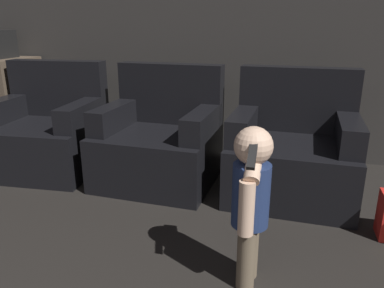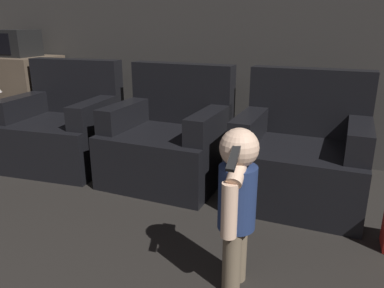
# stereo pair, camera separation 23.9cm
# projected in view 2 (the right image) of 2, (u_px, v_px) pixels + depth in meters

# --- Properties ---
(wall_back) EXTENTS (8.40, 0.05, 2.60)m
(wall_back) POSITION_uv_depth(u_px,v_px,m) (237.00, 21.00, 3.49)
(wall_back) COLOR #33302D
(wall_back) RESTS_ON ground_plane
(armchair_left) EXTENTS (0.97, 0.88, 0.95)m
(armchair_left) POSITION_uv_depth(u_px,v_px,m) (64.00, 129.00, 3.51)
(armchair_left) COLOR black
(armchair_left) RESTS_ON ground_plane
(armchair_middle) EXTENTS (0.96, 0.86, 0.95)m
(armchair_middle) POSITION_uv_depth(u_px,v_px,m) (169.00, 142.00, 3.15)
(armchair_middle) COLOR black
(armchair_middle) RESTS_ON ground_plane
(armchair_right) EXTENTS (0.95, 0.86, 0.95)m
(armchair_right) POSITION_uv_depth(u_px,v_px,m) (300.00, 157.00, 2.79)
(armchair_right) COLOR black
(armchair_right) RESTS_ON ground_plane
(person_toddler) EXTENTS (0.18, 0.33, 0.83)m
(person_toddler) POSITION_uv_depth(u_px,v_px,m) (237.00, 198.00, 1.77)
(person_toddler) COLOR brown
(person_toddler) RESTS_ON ground_plane
(kitchen_counter) EXTENTS (1.15, 0.62, 0.94)m
(kitchen_counter) POSITION_uv_depth(u_px,v_px,m) (10.00, 98.00, 4.25)
(kitchen_counter) COLOR brown
(kitchen_counter) RESTS_ON ground_plane
(microwave) EXTENTS (0.49, 0.36, 0.28)m
(microwave) POSITION_uv_depth(u_px,v_px,m) (13.00, 43.00, 4.01)
(microwave) COLOR black
(microwave) RESTS_ON kitchen_counter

